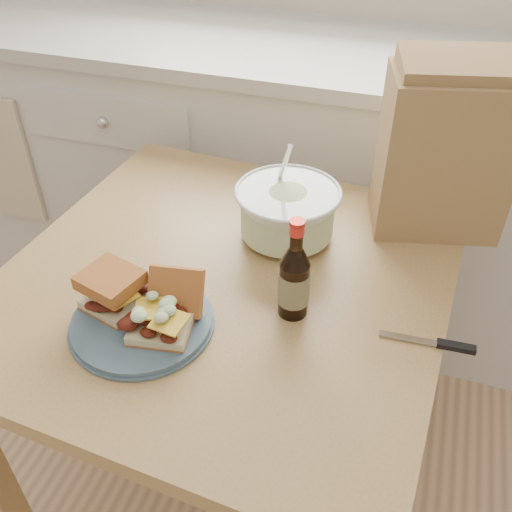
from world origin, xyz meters
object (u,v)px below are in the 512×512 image
(dining_table, at_px, (226,313))
(beer_bottle, at_px, (294,280))
(plate, at_px, (142,322))
(coleslaw_bowl, at_px, (287,214))
(paper_bag, at_px, (444,154))

(dining_table, bearing_deg, beer_bottle, -16.10)
(dining_table, bearing_deg, plate, -114.06)
(coleslaw_bowl, xyz_separation_m, paper_bag, (0.30, 0.15, 0.12))
(plate, xyz_separation_m, beer_bottle, (0.26, 0.12, 0.07))
(coleslaw_bowl, distance_m, beer_bottle, 0.24)
(dining_table, xyz_separation_m, plate, (-0.10, -0.18, 0.12))
(dining_table, height_order, beer_bottle, beer_bottle)
(coleslaw_bowl, bearing_deg, plate, -117.09)
(coleslaw_bowl, height_order, beer_bottle, coleslaw_bowl)
(plate, bearing_deg, dining_table, 61.88)
(beer_bottle, bearing_deg, plate, -147.10)
(dining_table, distance_m, coleslaw_bowl, 0.25)
(paper_bag, bearing_deg, coleslaw_bowl, -165.91)
(coleslaw_bowl, xyz_separation_m, beer_bottle, (0.08, -0.23, 0.02))
(plate, height_order, coleslaw_bowl, coleslaw_bowl)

